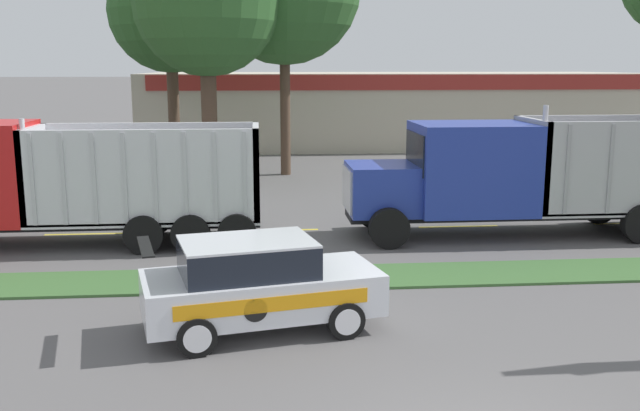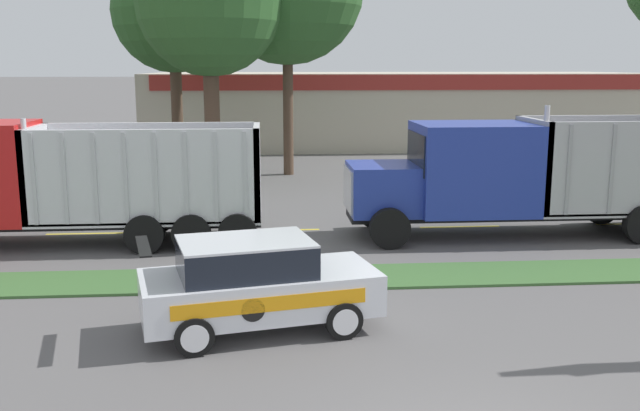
# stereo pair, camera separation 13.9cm
# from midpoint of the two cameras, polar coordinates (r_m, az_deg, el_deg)

# --- Properties ---
(grass_verge) EXTENTS (120.00, 1.81, 0.06)m
(grass_verge) POSITION_cam_midpoint_polar(r_m,az_deg,el_deg) (16.27, 4.68, -5.65)
(grass_verge) COLOR #3D6633
(grass_verge) RESTS_ON ground_plane
(centre_line_3) EXTENTS (2.40, 0.14, 0.01)m
(centre_line_3) POSITION_cam_midpoint_polar(r_m,az_deg,el_deg) (21.37, -18.28, -2.17)
(centre_line_3) COLOR yellow
(centre_line_3) RESTS_ON ground_plane
(centre_line_4) EXTENTS (2.40, 0.14, 0.01)m
(centre_line_4) POSITION_cam_midpoint_polar(r_m,az_deg,el_deg) (20.80, -3.64, -1.98)
(centre_line_4) COLOR yellow
(centre_line_4) RESTS_ON ground_plane
(centre_line_5) EXTENTS (2.40, 0.14, 0.01)m
(centre_line_5) POSITION_cam_midpoint_polar(r_m,az_deg,el_deg) (21.60, 10.84, -1.66)
(centre_line_5) COLOR yellow
(centre_line_5) RESTS_ON ground_plane
(centre_line_6) EXTENTS (2.40, 0.14, 0.01)m
(centre_line_6) POSITION_cam_midpoint_polar(r_m,az_deg,el_deg) (23.65, 23.53, -1.30)
(centre_line_6) COLOR yellow
(centre_line_6) RESTS_ON ground_plane
(dump_truck_lead) EXTENTS (10.98, 2.78, 3.69)m
(dump_truck_lead) POSITION_cam_midpoint_polar(r_m,az_deg,el_deg) (20.55, 14.60, 2.17)
(dump_truck_lead) COLOR black
(dump_truck_lead) RESTS_ON ground_plane
(dump_truck_mid) EXTENTS (11.17, 2.59, 3.42)m
(dump_truck_mid) POSITION_cam_midpoint_polar(r_m,az_deg,el_deg) (20.40, -23.81, 1.52)
(dump_truck_mid) COLOR black
(dump_truck_mid) RESTS_ON ground_plane
(rally_car) EXTENTS (4.49, 2.68, 1.73)m
(rally_car) POSITION_cam_midpoint_polar(r_m,az_deg,el_deg) (12.90, -5.31, -6.24)
(rally_car) COLOR silver
(rally_car) RESTS_ON ground_plane
(store_building_backdrop) EXTENTS (29.63, 12.10, 4.27)m
(store_building_backdrop) POSITION_cam_midpoint_polar(r_m,az_deg,el_deg) (44.95, 5.62, 7.81)
(store_building_backdrop) COLOR #BCB29E
(store_building_backdrop) RESTS_ON ground_plane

